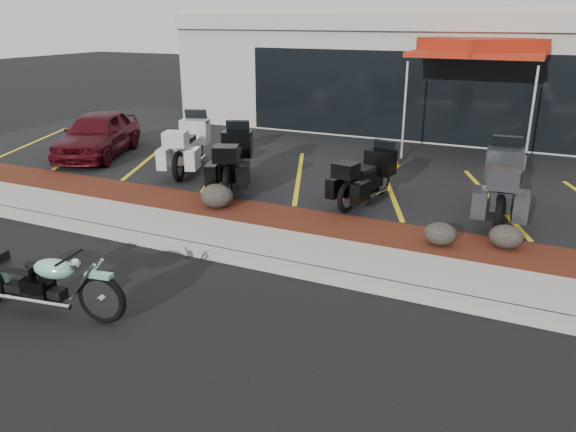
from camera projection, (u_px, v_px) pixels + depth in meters
The scene contains 17 objects.
ground at pixel (278, 301), 7.79m from camera, with size 90.00×90.00×0.00m, color black.
curb at pixel (304, 271), 8.53m from camera, with size 24.00×0.25×0.15m, color gray.
sidewalk at pixel (321, 255), 9.13m from camera, with size 24.00×1.20×0.15m, color gray.
mulch_bed at pixel (346, 231), 10.15m from camera, with size 24.00×1.20×0.16m, color black.
upper_lot at pixel (416, 164), 14.75m from camera, with size 26.00×9.60×0.15m, color black.
dealership_building at pixel (462, 70), 19.44m from camera, with size 18.00×8.16×4.00m.
boulder_left at pixel (217, 196), 11.07m from camera, with size 0.67×0.56×0.47m, color black.
boulder_mid at pixel (440, 234), 9.26m from camera, with size 0.54×0.45×0.38m, color black.
boulder_right at pixel (506, 237), 9.13m from camera, with size 0.55×0.45×0.39m, color black.
hero_cruiser at pixel (101, 291), 7.08m from camera, with size 2.59×0.66×0.91m, color #76B8A4, non-canonical shape.
touring_white at pixel (197, 137), 14.30m from camera, with size 2.39×0.91×1.39m, color silver, non-canonical shape.
touring_black_front at pixel (238, 149), 13.03m from camera, with size 2.34×0.89×1.36m, color black, non-canonical shape.
touring_black_mid at pixel (383, 167), 11.81m from camera, with size 2.03×0.78×1.18m, color black, non-canonical shape.
touring_grey at pixel (503, 171), 11.09m from camera, with size 2.44×0.93×1.42m, color #2A2A2E, non-canonical shape.
parked_car at pixel (98, 134), 15.09m from camera, with size 1.42×3.54×1.21m, color #410911.
traffic_cone at pixel (394, 157), 14.14m from camera, with size 0.30×0.30×0.48m, color orange.
popup_canopy at pixel (480, 49), 14.82m from camera, with size 3.43×3.43×3.06m.
Camera 1 is at (3.10, -6.22, 3.73)m, focal length 35.00 mm.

